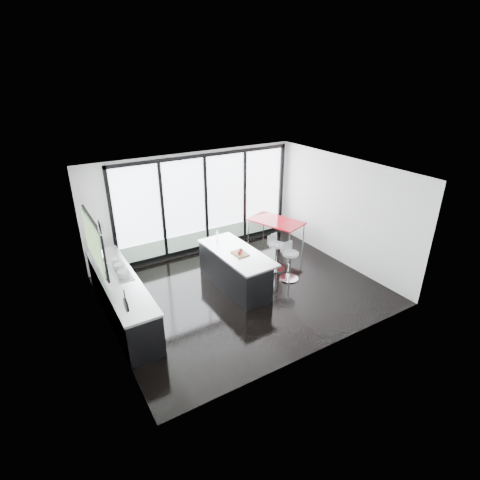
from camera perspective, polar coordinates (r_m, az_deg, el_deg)
floor at (r=8.89m, az=0.45°, el=-7.59°), size 6.00×5.00×0.00m
ceiling at (r=7.77m, az=0.52°, el=10.17°), size 6.00×5.00×0.00m
wall_back at (r=10.42m, az=-5.38°, el=5.07°), size 6.00×0.09×2.80m
wall_front at (r=6.48m, az=12.23°, el=-7.04°), size 6.00×0.00×2.80m
wall_left at (r=7.46m, az=-20.56°, el=-2.30°), size 0.26×5.00×2.80m
wall_right at (r=10.02m, az=15.30°, el=4.27°), size 0.00×5.00×2.80m
counter_cabinets at (r=8.13m, az=-17.53°, el=-8.38°), size 0.69×3.24×1.36m
island at (r=8.84m, az=-0.90°, el=-4.41°), size 0.99×2.20×1.15m
bar_stool_near at (r=9.22m, az=7.58°, el=-3.93°), size 0.49×0.49×0.73m
bar_stool_far at (r=9.62m, az=5.55°, el=-2.54°), size 0.56×0.56×0.73m
red_table at (r=10.85m, az=5.43°, el=0.97°), size 1.32×1.71×0.81m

